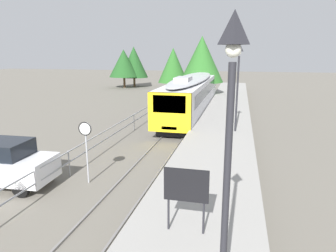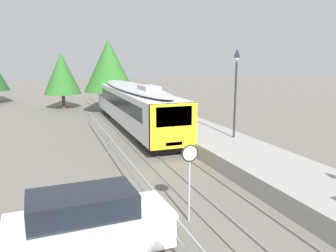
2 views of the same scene
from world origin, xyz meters
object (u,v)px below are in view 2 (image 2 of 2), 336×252
object	(u,v)px
platform_lamp_mid_platform	(236,77)
parked_suv_white	(89,224)
speed_limit_sign	(190,164)
commuter_train	(133,103)

from	to	relation	value
platform_lamp_mid_platform	parked_suv_white	size ratio (longest dim) A/B	1.14
platform_lamp_mid_platform	speed_limit_sign	xyz separation A→B (m)	(-6.22, -7.43, -2.50)
platform_lamp_mid_platform	parked_suv_white	distance (m)	13.46
platform_lamp_mid_platform	parked_suv_white	xyz separation A→B (m)	(-9.79, -8.52, -3.56)
platform_lamp_mid_platform	speed_limit_sign	size ratio (longest dim) A/B	1.91
commuter_train	platform_lamp_mid_platform	world-z (taller)	platform_lamp_mid_platform
commuter_train	speed_limit_sign	size ratio (longest dim) A/B	6.83
commuter_train	parked_suv_white	bearing A→B (deg)	-107.91
platform_lamp_mid_platform	speed_limit_sign	world-z (taller)	platform_lamp_mid_platform
platform_lamp_mid_platform	parked_suv_white	world-z (taller)	platform_lamp_mid_platform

